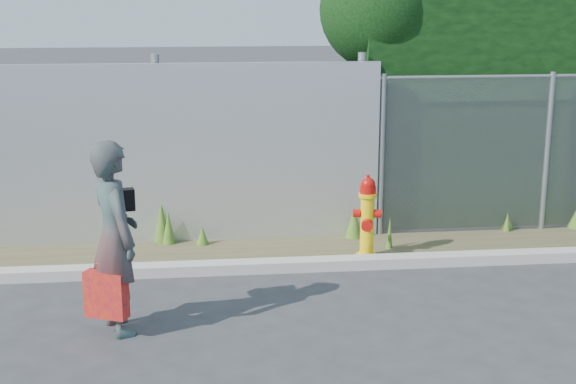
{
  "coord_description": "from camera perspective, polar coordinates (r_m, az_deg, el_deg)",
  "views": [
    {
      "loc": [
        -1.18,
        -6.6,
        3.01
      ],
      "look_at": [
        -0.3,
        1.4,
        1.0
      ],
      "focal_mm": 50.0,
      "sensor_mm": 36.0,
      "label": 1
    }
  ],
  "objects": [
    {
      "name": "red_tote_bag",
      "position": [
        7.35,
        -12.79,
        -7.12
      ],
      "size": [
        0.38,
        0.14,
        0.5
      ],
      "rotation": [
        0.0,
        0.0,
        -0.41
      ],
      "color": "#A10929"
    },
    {
      "name": "weed_strip",
      "position": [
        9.52,
        -2.73,
        -3.75
      ],
      "size": [
        16.0,
        1.33,
        0.51
      ],
      "color": "#4C452B",
      "rests_on": "ground"
    },
    {
      "name": "black_shoulder_bag",
      "position": [
        7.45,
        -11.89,
        -0.57
      ],
      "size": [
        0.27,
        0.11,
        0.2
      ],
      "rotation": [
        0.0,
        0.0,
        0.21
      ],
      "color": "black"
    },
    {
      "name": "ground",
      "position": [
        7.35,
        3.58,
        -10.18
      ],
      "size": [
        80.0,
        80.0,
        0.0
      ],
      "primitive_type": "plane",
      "color": "#323335",
      "rests_on": "ground"
    },
    {
      "name": "curb",
      "position": [
        8.98,
        1.63,
        -5.16
      ],
      "size": [
        16.0,
        0.22,
        0.12
      ],
      "primitive_type": "cube",
      "color": "#ADA79C",
      "rests_on": "ground"
    },
    {
      "name": "woman",
      "position": [
        7.32,
        -12.23,
        -3.2
      ],
      "size": [
        0.65,
        0.76,
        1.77
      ],
      "primitive_type": "imported",
      "rotation": [
        0.0,
        0.0,
        1.99
      ],
      "color": "#106561",
      "rests_on": "ground"
    },
    {
      "name": "fire_hydrant",
      "position": [
        9.26,
        5.66,
        -1.9
      ],
      "size": [
        0.33,
        0.3,
        0.99
      ],
      "rotation": [
        0.0,
        0.0,
        -0.21
      ],
      "color": "yellow",
      "rests_on": "ground"
    },
    {
      "name": "corrugated_fence",
      "position": [
        10.01,
        -18.08,
        2.34
      ],
      "size": [
        8.5,
        0.21,
        2.3
      ],
      "color": "silver",
      "rests_on": "ground"
    }
  ]
}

